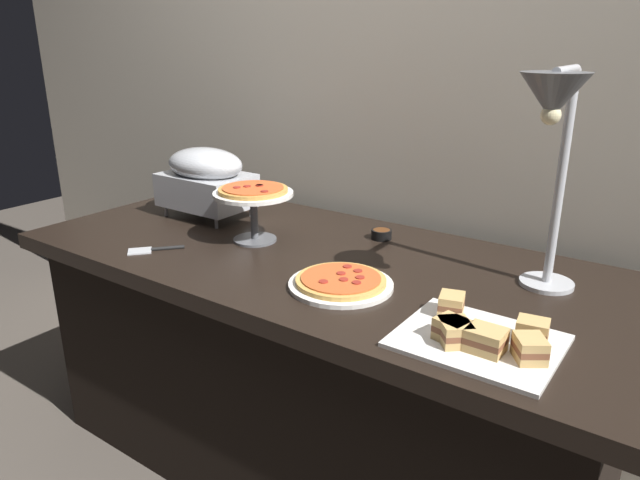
{
  "coord_description": "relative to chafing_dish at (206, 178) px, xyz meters",
  "views": [
    {
      "loc": [
        0.95,
        -1.34,
        1.38
      ],
      "look_at": [
        0.0,
        0.0,
        0.81
      ],
      "focal_mm": 32.56,
      "sensor_mm": 36.0,
      "label": 1
    }
  ],
  "objects": [
    {
      "name": "ground_plane",
      "position": [
        0.57,
        -0.1,
        -0.9
      ],
      "size": [
        8.0,
        8.0,
        0.0
      ],
      "primitive_type": "plane",
      "color": "#4C443D"
    },
    {
      "name": "back_wall",
      "position": [
        0.57,
        0.4,
        0.3
      ],
      "size": [
        4.4,
        0.04,
        2.4
      ],
      "primitive_type": "cube",
      "color": "beige",
      "rests_on": "ground_plane"
    },
    {
      "name": "buffet_table",
      "position": [
        0.57,
        -0.1,
        -0.52
      ],
      "size": [
        1.9,
        0.84,
        0.76
      ],
      "color": "black",
      "rests_on": "ground_plane"
    },
    {
      "name": "chafing_dish",
      "position": [
        0.0,
        0.0,
        0.0
      ],
      "size": [
        0.32,
        0.22,
        0.25
      ],
      "color": "#B7BABF",
      "rests_on": "buffet_table"
    },
    {
      "name": "heat_lamp",
      "position": [
        1.2,
        -0.08,
        0.3
      ],
      "size": [
        0.15,
        0.32,
        0.57
      ],
      "color": "#B7BABF",
      "rests_on": "buffet_table"
    },
    {
      "name": "pizza_plate_front",
      "position": [
        0.76,
        -0.26,
        -0.13
      ],
      "size": [
        0.28,
        0.28,
        0.03
      ],
      "color": "white",
      "rests_on": "buffet_table"
    },
    {
      "name": "pizza_plate_center",
      "position": [
        0.32,
        -0.11,
        0.0
      ],
      "size": [
        0.25,
        0.25,
        0.18
      ],
      "color": "#595B60",
      "rests_on": "buffet_table"
    },
    {
      "name": "sandwich_platter",
      "position": [
        1.17,
        -0.34,
        -0.12
      ],
      "size": [
        0.34,
        0.28,
        0.06
      ],
      "color": "white",
      "rests_on": "buffet_table"
    },
    {
      "name": "sauce_cup_near",
      "position": [
        0.65,
        0.14,
        -0.13
      ],
      "size": [
        0.07,
        0.07,
        0.03
      ],
      "color": "black",
      "rests_on": "buffet_table"
    },
    {
      "name": "serving_spatula",
      "position": [
        0.13,
        -0.36,
        -0.14
      ],
      "size": [
        0.14,
        0.15,
        0.01
      ],
      "color": "#B7BABF",
      "rests_on": "buffet_table"
    }
  ]
}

